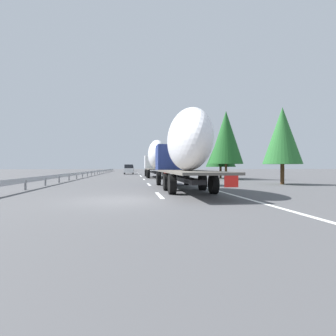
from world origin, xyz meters
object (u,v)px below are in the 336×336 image
object	(u,v)px
truck_lead	(156,157)
truck_trailing	(184,147)
road_sign	(165,163)
car_white_van	(129,169)
car_black_suv	(131,168)

from	to	relation	value
truck_lead	truck_trailing	xyz separation A→B (m)	(-20.74, 0.00, -0.05)
road_sign	truck_trailing	bearing A→B (deg)	175.26
truck_lead	car_white_van	distance (m)	18.68
car_white_van	road_sign	xyz separation A→B (m)	(-1.54, -6.85, 1.14)
road_sign	car_white_van	bearing A→B (deg)	77.36
truck_trailing	car_black_suv	world-z (taller)	truck_trailing
truck_lead	road_sign	bearing A→B (deg)	-10.53
truck_lead	truck_trailing	bearing A→B (deg)	180.00
truck_lead	road_sign	distance (m)	16.98
truck_lead	road_sign	world-z (taller)	truck_lead
truck_lead	car_white_van	xyz separation A→B (m)	(18.22, 3.75, -1.72)
car_white_van	road_sign	size ratio (longest dim) A/B	1.56
truck_trailing	car_white_van	world-z (taller)	truck_trailing
truck_lead	road_sign	xyz separation A→B (m)	(16.68, -3.10, -0.58)
car_black_suv	road_sign	bearing A→B (deg)	-170.70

